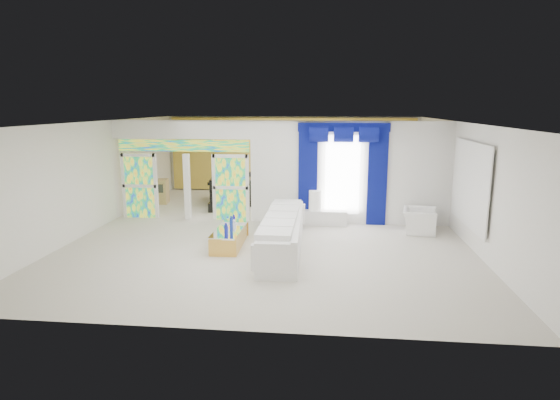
# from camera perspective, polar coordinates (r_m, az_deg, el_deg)

# --- Properties ---
(floor) EXTENTS (12.00, 12.00, 0.00)m
(floor) POSITION_cam_1_polar(r_m,az_deg,el_deg) (13.06, -0.76, -3.65)
(floor) COLOR #B7AF9E
(floor) RESTS_ON ground
(dividing_wall) EXTENTS (5.70, 0.18, 3.00)m
(dividing_wall) POSITION_cam_1_polar(r_m,az_deg,el_deg) (13.67, 8.72, 3.32)
(dividing_wall) COLOR white
(dividing_wall) RESTS_ON ground
(dividing_header) EXTENTS (4.30, 0.18, 0.55)m
(dividing_header) POSITION_cam_1_polar(r_m,az_deg,el_deg) (14.22, -11.91, 8.48)
(dividing_header) COLOR white
(dividing_header) RESTS_ON dividing_wall
(stained_panel_left) EXTENTS (0.95, 0.04, 2.00)m
(stained_panel_left) POSITION_cam_1_polar(r_m,az_deg,el_deg) (14.90, -16.86, 1.68)
(stained_panel_left) COLOR #994C3F
(stained_panel_left) RESTS_ON ground
(stained_panel_right) EXTENTS (0.95, 0.04, 2.00)m
(stained_panel_right) POSITION_cam_1_polar(r_m,az_deg,el_deg) (14.04, -6.07, 1.54)
(stained_panel_right) COLOR #994C3F
(stained_panel_right) RESTS_ON ground
(stained_transom) EXTENTS (4.00, 0.05, 0.35)m
(stained_transom) POSITION_cam_1_polar(r_m,az_deg,el_deg) (14.25, -11.83, 6.57)
(stained_transom) COLOR #994C3F
(stained_transom) RESTS_ON dividing_header
(window_pane) EXTENTS (1.00, 0.02, 2.30)m
(window_pane) POSITION_cam_1_polar(r_m,az_deg,el_deg) (13.57, 7.68, 3.07)
(window_pane) COLOR white
(window_pane) RESTS_ON dividing_wall
(blue_drape_left) EXTENTS (0.55, 0.10, 2.80)m
(blue_drape_left) POSITION_cam_1_polar(r_m,az_deg,el_deg) (13.55, 3.45, 2.93)
(blue_drape_left) COLOR #050343
(blue_drape_left) RESTS_ON ground
(blue_drape_right) EXTENTS (0.55, 0.10, 2.80)m
(blue_drape_right) POSITION_cam_1_polar(r_m,az_deg,el_deg) (13.61, 11.89, 2.74)
(blue_drape_right) COLOR #050343
(blue_drape_right) RESTS_ON ground
(blue_pelmet) EXTENTS (2.60, 0.12, 0.25)m
(blue_pelmet) POSITION_cam_1_polar(r_m,az_deg,el_deg) (13.41, 7.84, 8.85)
(blue_pelmet) COLOR #050343
(blue_pelmet) RESTS_ON dividing_wall
(wall_mirror) EXTENTS (0.04, 2.70, 1.90)m
(wall_mirror) POSITION_cam_1_polar(r_m,az_deg,el_deg) (12.17, 22.40, 1.81)
(wall_mirror) COLOR white
(wall_mirror) RESTS_ON ground
(gold_curtains) EXTENTS (9.70, 0.12, 2.90)m
(gold_curtains) POSITION_cam_1_polar(r_m,az_deg,el_deg) (18.58, 1.38, 5.60)
(gold_curtains) COLOR #B28D2A
(gold_curtains) RESTS_ON ground
(white_sofa) EXTENTS (0.99, 4.07, 0.77)m
(white_sofa) POSITION_cam_1_polar(r_m,az_deg,el_deg) (11.12, 0.32, -4.32)
(white_sofa) COLOR white
(white_sofa) RESTS_ON ground
(coffee_table) EXTENTS (0.69, 1.92, 0.42)m
(coffee_table) POSITION_cam_1_polar(r_m,az_deg,el_deg) (11.66, -6.18, -4.53)
(coffee_table) COLOR gold
(coffee_table) RESTS_ON ground
(console_table) EXTENTS (1.27, 0.41, 0.42)m
(console_table) POSITION_cam_1_polar(r_m,az_deg,el_deg) (13.62, 5.57, -2.16)
(console_table) COLOR silver
(console_table) RESTS_ON ground
(table_lamp) EXTENTS (0.36, 0.36, 0.58)m
(table_lamp) POSITION_cam_1_polar(r_m,az_deg,el_deg) (13.52, 4.34, -0.07)
(table_lamp) COLOR white
(table_lamp) RESTS_ON console_table
(armchair) EXTENTS (1.04, 1.14, 0.65)m
(armchair) POSITION_cam_1_polar(r_m,az_deg,el_deg) (13.29, 16.75, -2.45)
(armchair) COLOR white
(armchair) RESTS_ON ground
(grand_piano) EXTENTS (1.66, 2.04, 0.94)m
(grand_piano) POSITION_cam_1_polar(r_m,az_deg,el_deg) (16.80, -5.89, 1.36)
(grand_piano) COLOR black
(grand_piano) RESTS_ON ground
(piano_bench) EXTENTS (0.95, 0.47, 0.30)m
(piano_bench) POSITION_cam_1_polar(r_m,az_deg,el_deg) (15.33, -7.08, -0.87)
(piano_bench) COLOR black
(piano_bench) RESTS_ON ground
(tv_console) EXTENTS (0.66, 0.61, 0.87)m
(tv_console) POSITION_cam_1_polar(r_m,az_deg,el_deg) (17.01, -14.63, 1.04)
(tv_console) COLOR #A48952
(tv_console) RESTS_ON ground
(chandelier) EXTENTS (0.60, 0.60, 0.60)m
(chandelier) POSITION_cam_1_polar(r_m,az_deg,el_deg) (16.38, -7.47, 8.74)
(chandelier) COLOR gold
(chandelier) RESTS_ON ceiling
(decanters) EXTENTS (0.16, 1.14, 0.29)m
(decanters) POSITION_cam_1_polar(r_m,az_deg,el_deg) (11.47, -6.15, -3.17)
(decanters) COLOR silver
(decanters) RESTS_ON coffee_table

